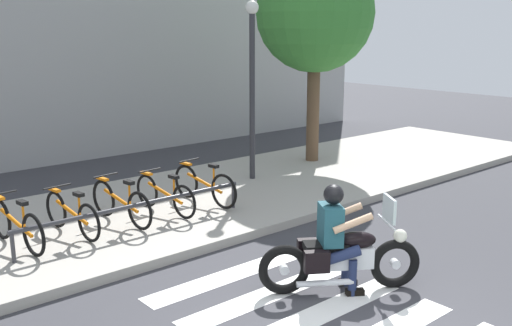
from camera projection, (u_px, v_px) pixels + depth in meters
sidewalk at (114, 220)px, 10.31m from camera, size 24.00×4.40×0.15m
crosswalk_stripe_3 at (315, 316)px, 7.03m from camera, size 2.80×0.40×0.01m
crosswalk_stripe_4 at (271, 293)px, 7.62m from camera, size 2.80×0.40×0.01m
crosswalk_stripe_5 at (233, 274)px, 8.21m from camera, size 2.80×0.40×0.01m
motorcycle at (341, 257)px, 7.61m from camera, size 1.88×1.29×1.27m
rider at (336, 230)px, 7.52m from camera, size 0.77×0.73×1.46m
bicycle_0 at (16, 225)px, 8.73m from camera, size 0.48×1.71×0.79m
bicycle_1 at (72, 214)px, 9.29m from camera, size 0.48×1.61×0.75m
bicycle_2 at (121, 203)px, 9.83m from camera, size 0.48×1.70×0.79m
bicycle_3 at (165, 194)px, 10.39m from camera, size 0.48×1.65×0.74m
bicycle_4 at (204, 185)px, 10.94m from camera, size 0.48×1.70×0.80m
bike_rack at (137, 207)px, 9.41m from camera, size 4.06×0.07×0.49m
street_lamp at (252, 75)px, 12.33m from camera, size 0.28×0.28×3.93m
tree_near_rack at (315, 14)px, 13.80m from camera, size 2.83×2.83×5.15m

